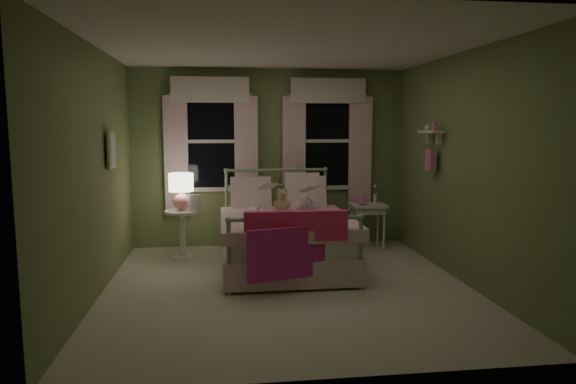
{
  "coord_description": "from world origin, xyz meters",
  "views": [
    {
      "loc": [
        -0.71,
        -5.45,
        1.77
      ],
      "look_at": [
        0.06,
        0.48,
        1.0
      ],
      "focal_mm": 32.0,
      "sensor_mm": 36.0,
      "label": 1
    }
  ],
  "objects": [
    {
      "name": "bed",
      "position": [
        0.07,
        0.82,
        0.38
      ],
      "size": [
        1.58,
        2.04,
        1.18
      ],
      "color": "white",
      "rests_on": "ground"
    },
    {
      "name": "book_right",
      "position": [
        0.34,
        1.0,
        0.92
      ],
      "size": [
        0.23,
        0.19,
        0.26
      ],
      "primitive_type": "imported",
      "rotation": [
        1.22,
        0.0,
        0.46
      ],
      "color": "beige",
      "rests_on": "child_right"
    },
    {
      "name": "child_right",
      "position": [
        0.34,
        1.25,
        0.97
      ],
      "size": [
        0.43,
        0.36,
        0.8
      ],
      "primitive_type": "imported",
      "rotation": [
        0.0,
        0.0,
        3.0
      ],
      "color": "#F7D1DD",
      "rests_on": "bed"
    },
    {
      "name": "window_right",
      "position": [
        0.85,
        2.03,
        1.62
      ],
      "size": [
        1.34,
        0.13,
        1.96
      ],
      "color": "black",
      "rests_on": "room_shell"
    },
    {
      "name": "book_nightstand",
      "position": [
        -1.15,
        1.35,
        0.66
      ],
      "size": [
        0.2,
        0.25,
        0.02
      ],
      "primitive_type": "imported",
      "rotation": [
        0.0,
        0.0,
        -0.18
      ],
      "color": "beige",
      "rests_on": "nightstand_left"
    },
    {
      "name": "nightstand_right",
      "position": [
        1.38,
        1.66,
        0.55
      ],
      "size": [
        0.5,
        0.4,
        0.64
      ],
      "color": "white",
      "rests_on": "ground"
    },
    {
      "name": "table_lamp",
      "position": [
        -1.25,
        1.43,
        0.95
      ],
      "size": [
        0.33,
        0.33,
        0.49
      ],
      "color": "pink",
      "rests_on": "nightstand_left"
    },
    {
      "name": "book_left",
      "position": [
        -0.22,
        1.0,
        0.96
      ],
      "size": [
        0.22,
        0.16,
        0.26
      ],
      "primitive_type": "imported",
      "rotation": [
        1.22,
        0.0,
        0.26
      ],
      "color": "beige",
      "rests_on": "child_left"
    },
    {
      "name": "framed_picture",
      "position": [
        -1.95,
        0.6,
        1.5
      ],
      "size": [
        0.03,
        0.32,
        0.42
      ],
      "color": "beige",
      "rests_on": "room_shell"
    },
    {
      "name": "pink_throw",
      "position": [
        0.06,
        -0.2,
        0.61
      ],
      "size": [
        1.1,
        0.34,
        0.71
      ],
      "color": "#F53075",
      "rests_on": "bed"
    },
    {
      "name": "wall_shelf",
      "position": [
        1.9,
        0.7,
        1.52
      ],
      "size": [
        0.15,
        0.5,
        0.6
      ],
      "color": "white",
      "rests_on": "room_shell"
    },
    {
      "name": "nightstand_left",
      "position": [
        -1.25,
        1.43,
        0.42
      ],
      "size": [
        0.46,
        0.46,
        0.65
      ],
      "color": "white",
      "rests_on": "ground"
    },
    {
      "name": "teddy_bear",
      "position": [
        0.06,
        1.09,
        0.79
      ],
      "size": [
        0.23,
        0.19,
        0.31
      ],
      "color": "tan",
      "rests_on": "bed"
    },
    {
      "name": "window_left",
      "position": [
        -0.85,
        2.03,
        1.62
      ],
      "size": [
        1.34,
        0.13,
        1.96
      ],
      "color": "black",
      "rests_on": "room_shell"
    },
    {
      "name": "pink_toy",
      "position": [
        1.28,
        1.65,
        0.71
      ],
      "size": [
        0.14,
        0.19,
        0.14
      ],
      "color": "pink",
      "rests_on": "nightstand_right"
    },
    {
      "name": "room_shell",
      "position": [
        0.0,
        0.0,
        1.3
      ],
      "size": [
        4.2,
        4.2,
        4.2
      ],
      "color": "beige",
      "rests_on": "ground"
    },
    {
      "name": "child_left",
      "position": [
        -0.22,
        1.25,
        0.92
      ],
      "size": [
        0.3,
        0.25,
        0.7
      ],
      "primitive_type": "imported",
      "rotation": [
        0.0,
        0.0,
        3.53
      ],
      "color": "#F7D1DD",
      "rests_on": "bed"
    },
    {
      "name": "bud_vase",
      "position": [
        1.5,
        1.71,
        0.79
      ],
      "size": [
        0.06,
        0.06,
        0.28
      ],
      "color": "white",
      "rests_on": "nightstand_right"
    }
  ]
}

